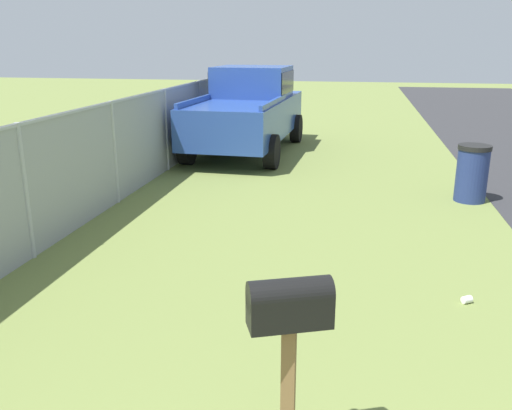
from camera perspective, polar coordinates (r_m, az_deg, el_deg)
name	(u,v)px	position (r m, az deg, el deg)	size (l,w,h in m)	color
mailbox	(290,316)	(3.46, 3.56, -11.60)	(0.38, 0.56, 1.28)	brown
pickup_truck	(249,107)	(13.83, -0.79, 10.23)	(5.27, 2.39, 2.09)	#284793
trash_bin	(472,173)	(10.11, 21.78, 3.13)	(0.56, 0.56, 0.99)	navy
fence_section	(114,149)	(9.52, -14.70, 5.74)	(15.52, 0.07, 1.75)	#9EA3A8
litter_cup_midfield_b	(467,299)	(6.28, 21.29, -9.25)	(0.08, 0.08, 0.10)	white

